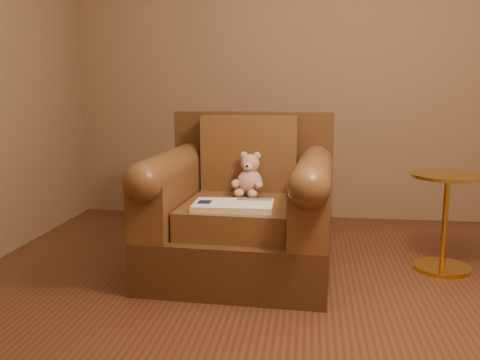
# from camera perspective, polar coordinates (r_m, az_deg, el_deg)

# --- Properties ---
(floor) EXTENTS (4.00, 4.00, 0.00)m
(floor) POSITION_cam_1_polar(r_m,az_deg,el_deg) (2.89, 5.90, -13.39)
(floor) COLOR #532E1C
(floor) RESTS_ON ground
(armchair) EXTENTS (1.13, 1.08, 0.97)m
(armchair) POSITION_cam_1_polar(r_m,az_deg,el_deg) (3.31, 0.27, -3.41)
(armchair) COLOR #482E18
(armchair) RESTS_ON floor
(teddy_bear) EXTENTS (0.20, 0.23, 0.28)m
(teddy_bear) POSITION_cam_1_polar(r_m,az_deg,el_deg) (3.36, 0.99, 0.13)
(teddy_bear) COLOR tan
(teddy_bear) RESTS_ON armchair
(guidebook) EXTENTS (0.45, 0.28, 0.04)m
(guidebook) POSITION_cam_1_polar(r_m,az_deg,el_deg) (3.01, -0.74, -2.75)
(guidebook) COLOR beige
(guidebook) RESTS_ON armchair
(side_table) EXTENTS (0.44, 0.44, 0.61)m
(side_table) POSITION_cam_1_polar(r_m,az_deg,el_deg) (3.57, 21.03, -3.90)
(side_table) COLOR gold
(side_table) RESTS_ON floor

